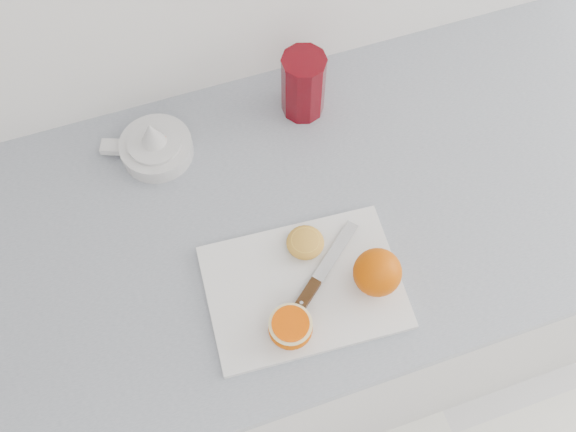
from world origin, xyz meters
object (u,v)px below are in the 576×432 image
Objects in this scene: counter at (292,299)px; citrus_juicer at (155,146)px; red_tumbler at (303,87)px; cutting_board at (304,287)px; half_orange at (291,328)px.

citrus_juicer is (-0.19, 0.19, 0.47)m from counter.
citrus_juicer is 1.22× the size of red_tumbler.
cutting_board is at bearing -109.13° from red_tumbler.
counter is 38.34× the size of half_orange.
cutting_board is 4.53× the size of half_orange.
citrus_juicer reaches higher than cutting_board.
citrus_juicer is at bearing 116.34° from cutting_board.
counter is 8.46× the size of cutting_board.
cutting_board is 2.33× the size of red_tumbler.
citrus_juicer is (-0.12, 0.39, -0.01)m from half_orange.
half_orange is 0.41m from citrus_juicer.
half_orange is at bearing -110.03° from counter.
citrus_juicer is at bearing 106.66° from half_orange.
cutting_board is at bearing -63.66° from citrus_juicer.
red_tumbler is at bearing 70.87° from cutting_board.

